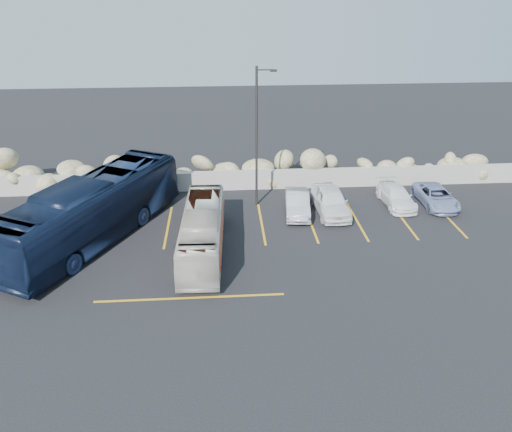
{
  "coord_description": "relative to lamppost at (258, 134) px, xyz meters",
  "views": [
    {
      "loc": [
        0.53,
        -17.39,
        12.27
      ],
      "look_at": [
        2.07,
        4.0,
        1.91
      ],
      "focal_mm": 35.0,
      "sensor_mm": 36.0,
      "label": 1
    }
  ],
  "objects": [
    {
      "name": "tour_coach",
      "position": [
        -8.57,
        -3.67,
        -2.66
      ],
      "size": [
        7.86,
        11.69,
        3.27
      ],
      "primitive_type": "imported",
      "rotation": [
        0.0,
        0.0,
        -0.48
      ],
      "color": "black",
      "rests_on": "ground"
    },
    {
      "name": "car_a",
      "position": [
        4.08,
        -1.39,
        -3.57
      ],
      "size": [
        1.83,
        4.29,
        1.45
      ],
      "primitive_type": "imported",
      "rotation": [
        0.0,
        0.0,
        0.03
      ],
      "color": "white",
      "rests_on": "ground"
    },
    {
      "name": "parking_lines",
      "position": [
        2.09,
        -3.93,
        -4.29
      ],
      "size": [
        18.16,
        9.36,
        0.01
      ],
      "color": "orange",
      "rests_on": "ground"
    },
    {
      "name": "ground",
      "position": [
        -2.56,
        -9.5,
        -4.3
      ],
      "size": [
        90.0,
        90.0,
        0.0
      ],
      "primitive_type": "plane",
      "color": "black",
      "rests_on": "ground"
    },
    {
      "name": "car_d",
      "position": [
        10.5,
        -0.81,
        -3.76
      ],
      "size": [
        1.82,
        3.9,
        1.08
      ],
      "primitive_type": "imported",
      "rotation": [
        0.0,
        0.0,
        0.01
      ],
      "color": "#7C8AB0",
      "rests_on": "ground"
    },
    {
      "name": "car_c",
      "position": [
        8.16,
        -0.62,
        -3.75
      ],
      "size": [
        1.68,
        3.81,
        1.09
      ],
      "primitive_type": "imported",
      "rotation": [
        0.0,
        0.0,
        0.04
      ],
      "color": "white",
      "rests_on": "ground"
    },
    {
      "name": "vintage_bus",
      "position": [
        -3.07,
        -5.36,
        -3.19
      ],
      "size": [
        2.15,
        8.0,
        2.21
      ],
      "primitive_type": "imported",
      "rotation": [
        0.0,
        0.0,
        -0.04
      ],
      "color": "beige",
      "rests_on": "ground"
    },
    {
      "name": "seawall",
      "position": [
        -2.56,
        2.5,
        -3.7
      ],
      "size": [
        60.0,
        0.4,
        1.2
      ],
      "primitive_type": "cube",
      "color": "gray",
      "rests_on": "ground"
    },
    {
      "name": "lamppost",
      "position": [
        0.0,
        0.0,
        0.0
      ],
      "size": [
        1.14,
        0.18,
        8.0
      ],
      "color": "#2E2B29",
      "rests_on": "ground"
    },
    {
      "name": "riprap_pile",
      "position": [
        -2.56,
        3.7,
        -3.0
      ],
      "size": [
        54.0,
        2.8,
        2.6
      ],
      "primitive_type": null,
      "color": "#857857",
      "rests_on": "ground"
    },
    {
      "name": "car_b",
      "position": [
        2.18,
        -1.35,
        -3.68
      ],
      "size": [
        1.66,
        3.85,
        1.23
      ],
      "primitive_type": "imported",
      "rotation": [
        0.0,
        0.0,
        -0.1
      ],
      "color": "#B7B6BC",
      "rests_on": "ground"
    }
  ]
}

